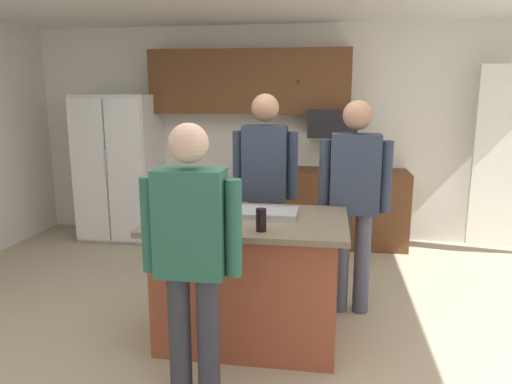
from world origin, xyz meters
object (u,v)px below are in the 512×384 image
(person_guest_by_door, at_px, (354,193))
(person_elder_center, at_px, (192,249))
(microwave_over_range, at_px, (332,123))
(glass_dark_ale, at_px, (194,201))
(kitchen_island, at_px, (250,278))
(glass_stout_tall, at_px, (220,206))
(tumbler_amber, at_px, (261,220))
(refrigerator, at_px, (120,167))
(serving_tray, at_px, (267,213))
(person_host_foreground, at_px, (265,181))

(person_guest_by_door, distance_m, person_elder_center, 1.67)
(microwave_over_range, bearing_deg, glass_dark_ale, -114.58)
(kitchen_island, xyz_separation_m, glass_stout_tall, (-0.24, 0.08, 0.52))
(microwave_over_range, distance_m, tumbler_amber, 2.81)
(refrigerator, distance_m, serving_tray, 3.09)
(kitchen_island, bearing_deg, glass_dark_ale, 158.98)
(person_host_foreground, height_order, serving_tray, person_host_foreground)
(tumbler_amber, distance_m, glass_stout_tall, 0.54)
(kitchen_island, height_order, tumbler_amber, tumbler_amber)
(person_elder_center, relative_size, glass_stout_tall, 13.44)
(person_host_foreground, bearing_deg, glass_stout_tall, -17.68)
(refrigerator, distance_m, microwave_over_range, 2.66)
(person_host_foreground, bearing_deg, person_guest_by_door, 71.30)
(tumbler_amber, bearing_deg, person_host_foreground, 96.58)
(person_elder_center, relative_size, person_host_foreground, 0.92)
(microwave_over_range, xyz_separation_m, serving_tray, (-0.46, -2.34, -0.51))
(person_guest_by_door, bearing_deg, kitchen_island, -0.00)
(microwave_over_range, relative_size, kitchen_island, 0.40)
(person_host_foreground, distance_m, serving_tray, 0.75)
(kitchen_island, relative_size, person_guest_by_door, 0.80)
(glass_stout_tall, distance_m, serving_tray, 0.35)
(serving_tray, bearing_deg, glass_stout_tall, -179.25)
(kitchen_island, height_order, glass_dark_ale, glass_dark_ale)
(person_host_foreground, distance_m, tumbler_amber, 1.14)
(tumbler_amber, xyz_separation_m, glass_stout_tall, (-0.36, 0.39, -0.01))
(glass_stout_tall, xyz_separation_m, glass_dark_ale, (-0.22, 0.10, 0.01))
(refrigerator, height_order, glass_stout_tall, refrigerator)
(person_elder_center, relative_size, glass_dark_ale, 12.15)
(person_guest_by_door, height_order, tumbler_amber, person_guest_by_door)
(microwave_over_range, height_order, kitchen_island, microwave_over_range)
(serving_tray, bearing_deg, person_elder_center, -108.91)
(person_elder_center, bearing_deg, glass_stout_tall, 16.26)
(person_guest_by_door, relative_size, person_host_foreground, 0.97)
(glass_stout_tall, bearing_deg, refrigerator, 128.84)
(glass_dark_ale, bearing_deg, tumbler_amber, -39.83)
(serving_tray, bearing_deg, glass_dark_ale, 170.77)
(kitchen_island, distance_m, tumbler_amber, 0.63)
(glass_dark_ale, distance_m, serving_tray, 0.58)
(person_guest_by_door, xyz_separation_m, glass_dark_ale, (-1.21, -0.39, -0.02))
(refrigerator, distance_m, person_guest_by_door, 3.29)
(kitchen_island, relative_size, person_elder_center, 0.84)
(refrigerator, xyz_separation_m, glass_stout_tall, (1.79, -2.23, 0.10))
(person_guest_by_door, relative_size, glass_dark_ale, 12.88)
(person_elder_center, distance_m, glass_dark_ale, 1.02)
(refrigerator, bearing_deg, tumbler_amber, -50.51)
(refrigerator, height_order, glass_dark_ale, refrigerator)
(person_guest_by_door, height_order, person_host_foreground, person_host_foreground)
(microwave_over_range, bearing_deg, serving_tray, -101.02)
(refrigerator, height_order, person_guest_by_door, refrigerator)
(glass_stout_tall, height_order, serving_tray, glass_stout_tall)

